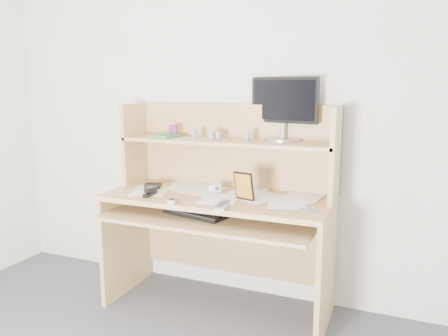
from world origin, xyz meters
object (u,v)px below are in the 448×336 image
at_px(game_case, 244,186).
at_px(desk, 222,201).
at_px(keyboard, 195,213).
at_px(tv_remote, 222,206).
at_px(monitor, 284,107).

bearing_deg(game_case, desk, 157.20).
xyz_separation_m(desk, keyboard, (-0.09, -0.22, -0.03)).
relative_size(keyboard, tv_remote, 2.12).
bearing_deg(keyboard, game_case, 27.98).
distance_m(desk, game_case, 0.29).
height_order(keyboard, tv_remote, tv_remote).
distance_m(desk, tv_remote, 0.38).
height_order(desk, keyboard, desk).
relative_size(tv_remote, monitor, 0.44).
bearing_deg(tv_remote, monitor, 56.83).
height_order(tv_remote, monitor, monitor).
relative_size(desk, keyboard, 3.34).
relative_size(desk, game_case, 8.24).
relative_size(game_case, monitor, 0.38).
bearing_deg(monitor, desk, -139.68).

